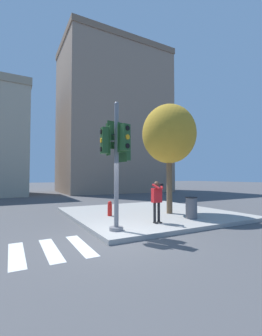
% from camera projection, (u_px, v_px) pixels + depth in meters
% --- Properties ---
extents(ground_plane, '(160.00, 160.00, 0.00)m').
position_uv_depth(ground_plane, '(117.00, 240.00, 7.24)').
color(ground_plane, '#4C4C4F').
extents(sidewalk_corner, '(8.00, 8.00, 0.17)m').
position_uv_depth(sidewalk_corner, '(149.00, 213.00, 11.98)').
color(sidewalk_corner, '#9E9B96').
rests_on(sidewalk_corner, ground_plane).
extents(crosswalk_stripes, '(3.77, 2.31, 0.01)m').
position_uv_depth(crosswalk_stripes, '(16.00, 255.00, 5.83)').
color(crosswalk_stripes, silver).
rests_on(crosswalk_stripes, ground_plane).
extents(traffic_signal_pole, '(1.17, 1.17, 4.52)m').
position_uv_depth(traffic_signal_pole, '(116.00, 151.00, 7.92)').
color(traffic_signal_pole, slate).
rests_on(traffic_signal_pole, sidewalk_corner).
extents(person_photographer, '(0.50, 0.53, 1.68)m').
position_uv_depth(person_photographer, '(157.00, 198.00, 9.08)').
color(person_photographer, black).
rests_on(person_photographer, sidewalk_corner).
extents(street_tree, '(2.76, 2.76, 5.60)m').
position_uv_depth(street_tree, '(169.00, 134.00, 11.59)').
color(street_tree, brown).
rests_on(street_tree, sidewalk_corner).
extents(fire_hydrant, '(0.21, 0.27, 0.70)m').
position_uv_depth(fire_hydrant, '(110.00, 209.00, 10.70)').
color(fire_hydrant, red).
rests_on(fire_hydrant, sidewalk_corner).
extents(trash_bin, '(0.53, 0.53, 0.96)m').
position_uv_depth(trash_bin, '(191.00, 208.00, 10.03)').
color(trash_bin, '#5B5B60').
rests_on(trash_bin, sidewalk_corner).
extents(building_right, '(14.31, 9.81, 19.93)m').
position_uv_depth(building_right, '(113.00, 121.00, 31.72)').
color(building_right, gray).
rests_on(building_right, ground_plane).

